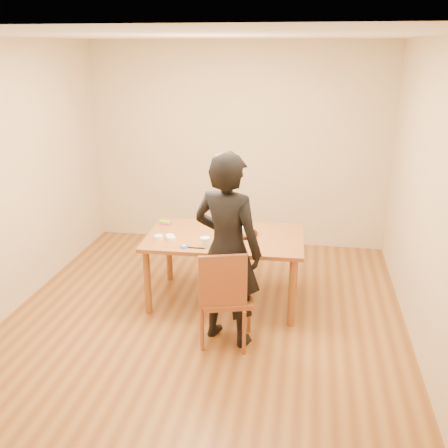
% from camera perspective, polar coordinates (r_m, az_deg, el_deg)
% --- Properties ---
extents(room_shell, '(4.00, 4.50, 2.70)m').
position_cam_1_polar(room_shell, '(4.92, -1.71, 4.77)').
color(room_shell, brown).
rests_on(room_shell, ground).
extents(dining_table, '(1.66, 1.02, 0.04)m').
position_cam_1_polar(dining_table, '(5.20, 0.09, -1.58)').
color(dining_table, brown).
rests_on(dining_table, floor).
extents(dining_chair, '(0.55, 0.55, 0.04)m').
position_cam_1_polar(dining_chair, '(4.60, 0.29, -8.42)').
color(dining_chair, brown).
rests_on(dining_chair, floor).
extents(cake_plate, '(0.32, 0.32, 0.02)m').
position_cam_1_polar(cake_plate, '(5.23, 2.09, -1.09)').
color(cake_plate, red).
rests_on(cake_plate, dining_table).
extents(cake, '(0.23, 0.23, 0.07)m').
position_cam_1_polar(cake, '(5.21, 2.10, -0.59)').
color(cake, white).
rests_on(cake, cake_plate).
extents(frosting_dome, '(0.23, 0.23, 0.03)m').
position_cam_1_polar(frosting_dome, '(5.19, 2.10, -0.07)').
color(frosting_dome, white).
rests_on(frosting_dome, cake).
extents(frosting_tub, '(0.10, 0.10, 0.09)m').
position_cam_1_polar(frosting_tub, '(4.93, -2.18, -2.03)').
color(frosting_tub, white).
rests_on(frosting_tub, dining_table).
extents(frosting_lid, '(0.09, 0.09, 0.01)m').
position_cam_1_polar(frosting_lid, '(4.92, -4.58, -2.61)').
color(frosting_lid, '#193FA8').
rests_on(frosting_lid, dining_table).
extents(frosting_dollop, '(0.04, 0.04, 0.02)m').
position_cam_1_polar(frosting_dollop, '(4.92, -4.58, -2.47)').
color(frosting_dollop, white).
rests_on(frosting_dollop, frosting_lid).
extents(ramekin_green, '(0.09, 0.09, 0.04)m').
position_cam_1_polar(ramekin_green, '(5.08, -6.03, -1.70)').
color(ramekin_green, white).
rests_on(ramekin_green, dining_table).
extents(ramekin_yellow, '(0.09, 0.09, 0.04)m').
position_cam_1_polar(ramekin_yellow, '(5.14, -6.21, -1.45)').
color(ramekin_yellow, white).
rests_on(ramekin_yellow, dining_table).
extents(ramekin_multi, '(0.09, 0.09, 0.04)m').
position_cam_1_polar(ramekin_multi, '(5.13, -7.49, -1.53)').
color(ramekin_multi, white).
rests_on(ramekin_multi, dining_table).
extents(candy_box_pink, '(0.14, 0.09, 0.02)m').
position_cam_1_polar(candy_box_pink, '(5.56, -6.74, 0.06)').
color(candy_box_pink, '#DF347D').
rests_on(candy_box_pink, dining_table).
extents(candy_box_green, '(0.13, 0.09, 0.02)m').
position_cam_1_polar(candy_box_green, '(5.56, -6.78, 0.26)').
color(candy_box_green, green).
rests_on(candy_box_green, candy_box_pink).
extents(spatula, '(0.17, 0.02, 0.01)m').
position_cam_1_polar(spatula, '(4.88, -3.15, -2.75)').
color(spatula, black).
rests_on(spatula, dining_table).
extents(person, '(0.76, 0.62, 1.80)m').
position_cam_1_polar(person, '(4.44, 0.40, -3.03)').
color(person, black).
rests_on(person, floor).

